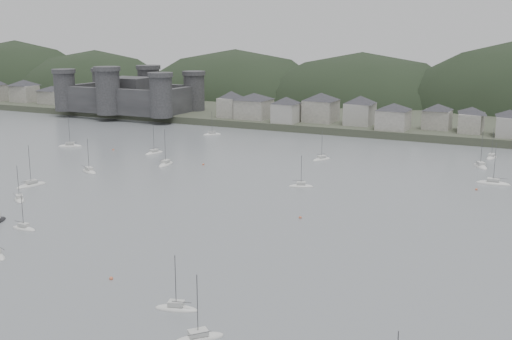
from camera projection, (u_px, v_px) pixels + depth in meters
The scene contains 8 objects.
ground at pixel (46, 300), 99.51m from camera, with size 900.00×900.00×0.00m, color slate.
far_shore_land at pixel (428, 102), 357.55m from camera, with size 900.00×250.00×3.00m, color #383D2D.
forested_ridge at pixel (426, 131), 335.83m from camera, with size 851.55×103.94×102.57m.
castle at pixel (129, 94), 306.30m from camera, with size 66.00×43.00×20.00m.
waterfront_town at pixel (505, 120), 236.41m from camera, with size 451.48×28.46×12.92m.
sailboat_lead at pixel (493, 183), 174.05m from camera, with size 9.19×3.15×12.46m.
moored_fleet at pixel (217, 197), 159.53m from camera, with size 251.82×165.31×13.47m.
mooring_buoys at pixel (180, 200), 157.50m from camera, with size 138.02×100.43×0.70m.
Camera 1 is at (70.61, -68.54, 41.63)m, focal length 44.40 mm.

